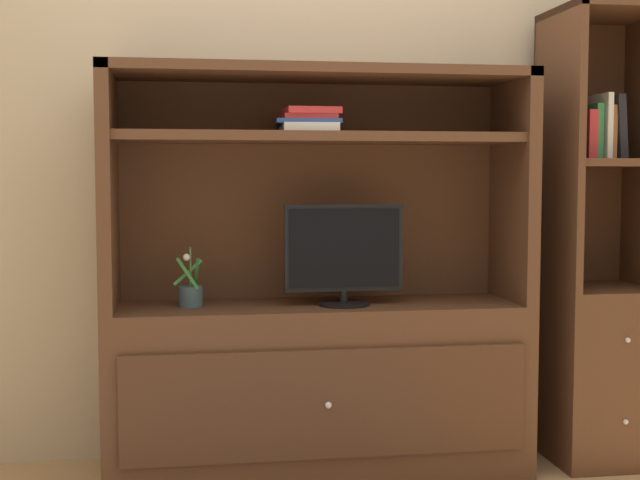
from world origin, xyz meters
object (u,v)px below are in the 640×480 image
object	(u,v)px
potted_plant	(191,294)
upright_book_row	(594,131)
media_console	(318,344)
tv_monitor	(344,254)
magazine_stack	(308,122)
bookshelf_tall	(600,311)

from	to	relation	value
potted_plant	upright_book_row	bearing A→B (deg)	-0.32
media_console	tv_monitor	bearing A→B (deg)	-31.40
magazine_stack	bookshelf_tall	bearing A→B (deg)	0.02
media_console	bookshelf_tall	xyz separation A→B (m)	(1.16, 0.00, 0.10)
tv_monitor	potted_plant	distance (m)	0.60
potted_plant	magazine_stack	xyz separation A→B (m)	(0.45, -0.00, 0.65)
tv_monitor	upright_book_row	xyz separation A→B (m)	(1.02, 0.05, 0.47)
media_console	upright_book_row	world-z (taller)	media_console
potted_plant	bookshelf_tall	distance (m)	1.65
media_console	potted_plant	xyz separation A→B (m)	(-0.48, 0.00, 0.20)
media_console	bookshelf_tall	size ratio (longest dim) A/B	0.89
tv_monitor	potted_plant	world-z (taller)	tv_monitor
tv_monitor	upright_book_row	size ratio (longest dim) A/B	1.75
media_console	upright_book_row	bearing A→B (deg)	-0.29
bookshelf_tall	upright_book_row	distance (m)	0.73
tv_monitor	media_console	bearing A→B (deg)	148.60
media_console	upright_book_row	distance (m)	1.39
tv_monitor	bookshelf_tall	world-z (taller)	bookshelf_tall
media_console	tv_monitor	distance (m)	0.37
upright_book_row	media_console	bearing A→B (deg)	179.71
magazine_stack	upright_book_row	xyz separation A→B (m)	(1.15, -0.01, -0.03)
potted_plant	magazine_stack	size ratio (longest dim) A/B	0.64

